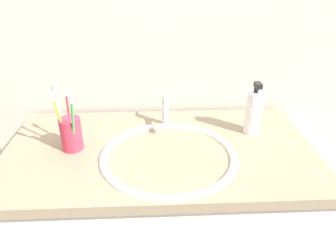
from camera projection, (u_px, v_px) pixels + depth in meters
name	position (u px, v px, depth m)	size (l,w,h in m)	color
tiled_wall_back	(156.00, 31.00, 1.20)	(2.18, 0.04, 2.40)	beige
vanity_counter	(161.00, 247.00, 1.27)	(0.98, 0.55, 0.90)	silver
sink_basin	(168.00, 167.00, 1.03)	(0.42, 0.42, 0.11)	white
faucet	(166.00, 111.00, 1.16)	(0.02, 0.14, 0.12)	silver
toothbrush_cup	(71.00, 134.00, 1.03)	(0.07, 0.07, 0.10)	#D8334C
toothbrush_green	(73.00, 121.00, 0.97)	(0.04, 0.06, 0.20)	green
toothbrush_yellow	(60.00, 118.00, 0.98)	(0.04, 0.03, 0.20)	yellow
toothbrush_red	(69.00, 113.00, 1.03)	(0.02, 0.05, 0.18)	red
toothbrush_white	(59.00, 113.00, 1.02)	(0.03, 0.04, 0.20)	white
soap_dispenser	(253.00, 112.00, 1.12)	(0.06, 0.06, 0.19)	white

